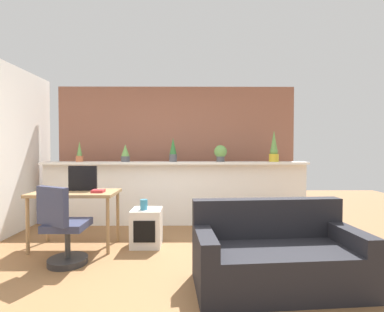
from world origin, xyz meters
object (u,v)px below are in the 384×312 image
object	(u,v)px
potted_plant_2	(173,150)
potted_plant_1	(125,153)
potted_plant_3	(220,153)
potted_plant_4	(274,149)
potted_plant_0	(80,153)
tv_monitor	(83,178)
desk	(75,198)
side_cube_shelf	(147,227)
couch	(276,257)
office_chair	(63,232)
vase_on_shelf	(144,205)
book_on_desk	(98,191)

from	to	relation	value
potted_plant_2	potted_plant_1	bearing A→B (deg)	-176.80
potted_plant_3	potted_plant_4	bearing A→B (deg)	-0.99
potted_plant_0	tv_monitor	size ratio (longest dim) A/B	0.92
potted_plant_0	desk	size ratio (longest dim) A/B	0.32
side_cube_shelf	couch	size ratio (longest dim) A/B	0.31
office_chair	side_cube_shelf	xyz separation A→B (m)	(0.84, 0.66, -0.14)
potted_plant_2	vase_on_shelf	xyz separation A→B (m)	(-0.33, -1.12, -0.72)
tv_monitor	desk	bearing A→B (deg)	-131.53
side_cube_shelf	desk	bearing A→B (deg)	-176.73
tv_monitor	side_cube_shelf	size ratio (longest dim) A/B	0.76
potted_plant_0	office_chair	bearing A→B (deg)	-74.76
potted_plant_0	office_chair	distance (m)	2.00
potted_plant_0	side_cube_shelf	distance (m)	1.98
book_on_desk	office_chair	bearing A→B (deg)	-113.78
vase_on_shelf	potted_plant_0	bearing A→B (deg)	138.88
potted_plant_0	side_cube_shelf	xyz separation A→B (m)	(1.31, -1.09, -1.00)
office_chair	potted_plant_1	bearing A→B (deg)	79.17
potted_plant_2	vase_on_shelf	distance (m)	1.37
potted_plant_0	potted_plant_3	distance (m)	2.43
book_on_desk	potted_plant_3	bearing A→B (deg)	35.04
potted_plant_4	tv_monitor	distance (m)	3.11
office_chair	potted_plant_0	bearing A→B (deg)	105.24
side_cube_shelf	potted_plant_1	bearing A→B (deg)	116.40
tv_monitor	office_chair	xyz separation A→B (m)	(0.03, -0.69, -0.53)
book_on_desk	side_cube_shelf	bearing A→B (deg)	12.67
potted_plant_0	tv_monitor	distance (m)	1.20
potted_plant_2	couch	world-z (taller)	potted_plant_2
potted_plant_0	potted_plant_4	distance (m)	3.35
desk	side_cube_shelf	xyz separation A→B (m)	(0.94, 0.05, -0.42)
potted_plant_2	couch	size ratio (longest dim) A/B	0.26
potted_plant_0	office_chair	world-z (taller)	potted_plant_0
potted_plant_0	potted_plant_4	bearing A→B (deg)	-0.49
potted_plant_3	office_chair	size ratio (longest dim) A/B	0.31
potted_plant_2	vase_on_shelf	bearing A→B (deg)	-106.33
office_chair	vase_on_shelf	world-z (taller)	office_chair
desk	side_cube_shelf	world-z (taller)	desk
tv_monitor	vase_on_shelf	xyz separation A→B (m)	(0.84, -0.06, -0.35)
potted_plant_4	book_on_desk	xyz separation A→B (m)	(-2.64, -1.19, -0.55)
desk	office_chair	size ratio (longest dim) A/B	1.21
desk	vase_on_shelf	size ratio (longest dim) A/B	8.00
book_on_desk	couch	bearing A→B (deg)	-26.55
potted_plant_2	side_cube_shelf	bearing A→B (deg)	-105.38
potted_plant_1	potted_plant_2	bearing A→B (deg)	3.20
potted_plant_1	couch	size ratio (longest dim) A/B	0.18
side_cube_shelf	vase_on_shelf	world-z (taller)	vase_on_shelf
potted_plant_4	couch	size ratio (longest dim) A/B	0.33
potted_plant_0	side_cube_shelf	bearing A→B (deg)	-39.56
office_chair	couch	size ratio (longest dim) A/B	0.56
couch	office_chair	bearing A→B (deg)	167.75
office_chair	potted_plant_3	bearing A→B (deg)	41.54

